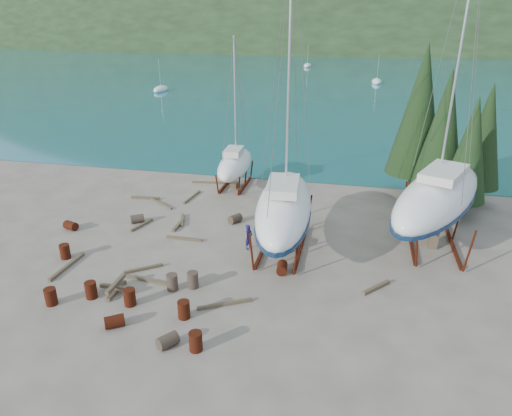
% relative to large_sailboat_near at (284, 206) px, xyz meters
% --- Properties ---
extents(ground, '(600.00, 600.00, 0.00)m').
position_rel_large_sailboat_near_xyz_m(ground, '(-2.68, -2.80, -2.76)').
color(ground, '#685F52').
rests_on(ground, ground).
extents(bay_water, '(700.00, 700.00, 0.00)m').
position_rel_large_sailboat_near_xyz_m(bay_water, '(-2.68, 312.20, -2.75)').
color(bay_water, '#18657B').
rests_on(bay_water, ground).
extents(far_hill, '(800.00, 360.00, 110.00)m').
position_rel_large_sailboat_near_xyz_m(far_hill, '(-2.68, 317.20, -2.76)').
color(far_hill, black).
rests_on(far_hill, ground).
extents(far_house_left, '(6.60, 5.60, 5.60)m').
position_rel_large_sailboat_near_xyz_m(far_house_left, '(-62.68, 187.20, 0.17)').
color(far_house_left, beige).
rests_on(far_house_left, ground).
extents(far_house_center, '(6.60, 5.60, 5.60)m').
position_rel_large_sailboat_near_xyz_m(far_house_center, '(-22.68, 187.20, 0.17)').
color(far_house_center, beige).
rests_on(far_house_center, ground).
extents(far_house_right, '(6.60, 5.60, 5.60)m').
position_rel_large_sailboat_near_xyz_m(far_house_right, '(27.32, 187.20, 0.17)').
color(far_house_right, beige).
rests_on(far_house_right, ground).
extents(cypress_near_right, '(3.60, 3.60, 10.00)m').
position_rel_large_sailboat_near_xyz_m(cypress_near_right, '(9.82, 9.20, 3.03)').
color(cypress_near_right, black).
rests_on(cypress_near_right, ground).
extents(cypress_mid_right, '(3.06, 3.06, 8.50)m').
position_rel_large_sailboat_near_xyz_m(cypress_mid_right, '(11.32, 7.20, 2.16)').
color(cypress_mid_right, black).
rests_on(cypress_mid_right, ground).
extents(cypress_back_left, '(4.14, 4.14, 11.50)m').
position_rel_large_sailboat_near_xyz_m(cypress_back_left, '(8.32, 11.20, 3.90)').
color(cypress_back_left, black).
rests_on(cypress_back_left, ground).
extents(cypress_far_right, '(3.24, 3.24, 9.00)m').
position_rel_large_sailboat_near_xyz_m(cypress_far_right, '(12.82, 10.20, 2.45)').
color(cypress_far_right, black).
rests_on(cypress_far_right, ground).
extents(moored_boat_left, '(2.00, 5.00, 6.05)m').
position_rel_large_sailboat_near_xyz_m(moored_boat_left, '(-32.68, 57.20, -2.37)').
color(moored_boat_left, white).
rests_on(moored_boat_left, ground).
extents(moored_boat_mid, '(2.00, 5.00, 6.05)m').
position_rel_large_sailboat_near_xyz_m(moored_boat_mid, '(7.32, 77.20, -2.37)').
color(moored_boat_mid, white).
rests_on(moored_boat_mid, ground).
extents(moored_boat_far, '(2.00, 5.00, 6.05)m').
position_rel_large_sailboat_near_xyz_m(moored_boat_far, '(-10.68, 107.20, -2.37)').
color(moored_boat_far, white).
rests_on(moored_boat_far, ground).
extents(large_sailboat_near, '(4.01, 11.07, 17.11)m').
position_rel_large_sailboat_near_xyz_m(large_sailboat_near, '(0.00, 0.00, 0.00)').
color(large_sailboat_near, white).
rests_on(large_sailboat_near, ground).
extents(large_sailboat_far, '(8.21, 12.53, 19.21)m').
position_rel_large_sailboat_near_xyz_m(large_sailboat_far, '(8.97, 2.75, 0.38)').
color(large_sailboat_far, white).
rests_on(large_sailboat_far, ground).
extents(small_sailboat_shore, '(2.56, 7.44, 11.79)m').
position_rel_large_sailboat_near_xyz_m(small_sailboat_shore, '(-5.66, 9.99, -0.81)').
color(small_sailboat_shore, white).
rests_on(small_sailboat_shore, ground).
extents(worker, '(0.54, 0.67, 1.59)m').
position_rel_large_sailboat_near_xyz_m(worker, '(-2.02, -0.55, -1.96)').
color(worker, '#191457').
rests_on(worker, ground).
extents(drum_0, '(0.58, 0.58, 0.88)m').
position_rel_large_sailboat_near_xyz_m(drum_0, '(-10.18, -8.32, -2.32)').
color(drum_0, '#56230E').
rests_on(drum_0, ground).
extents(drum_1, '(1.00, 1.05, 0.58)m').
position_rel_large_sailboat_near_xyz_m(drum_1, '(-3.36, -10.01, -2.47)').
color(drum_1, '#2D2823').
rests_on(drum_1, ground).
extents(drum_2, '(1.01, 0.82, 0.58)m').
position_rel_large_sailboat_near_xyz_m(drum_2, '(-14.19, -0.49, -2.47)').
color(drum_2, '#56230E').
rests_on(drum_2, ground).
extents(drum_3, '(0.58, 0.58, 0.88)m').
position_rel_large_sailboat_near_xyz_m(drum_3, '(-3.41, -7.94, -2.32)').
color(drum_3, '#56230E').
rests_on(drum_3, ground).
extents(drum_4, '(1.05, 0.91, 0.58)m').
position_rel_large_sailboat_near_xyz_m(drum_4, '(-2.31, 7.63, -2.47)').
color(drum_4, '#56230E').
rests_on(drum_4, ground).
extents(drum_6, '(0.67, 0.93, 0.58)m').
position_rel_large_sailboat_near_xyz_m(drum_6, '(0.43, -2.90, -2.47)').
color(drum_6, '#56230E').
rests_on(drum_6, ground).
extents(drum_7, '(0.58, 0.58, 0.88)m').
position_rel_large_sailboat_near_xyz_m(drum_7, '(-2.11, -9.97, -2.32)').
color(drum_7, '#56230E').
rests_on(drum_7, ground).
extents(drum_8, '(0.58, 0.58, 0.88)m').
position_rel_large_sailboat_near_xyz_m(drum_8, '(-12.25, -4.02, -2.32)').
color(drum_8, '#56230E').
rests_on(drum_8, ground).
extents(drum_10, '(0.58, 0.58, 0.88)m').
position_rel_large_sailboat_near_xyz_m(drum_10, '(-6.37, -7.54, -2.32)').
color(drum_10, '#56230E').
rests_on(drum_10, ground).
extents(drum_11, '(0.97, 1.05, 0.58)m').
position_rel_large_sailboat_near_xyz_m(drum_11, '(-3.81, 2.98, -2.47)').
color(drum_11, '#2D2823').
rests_on(drum_11, ground).
extents(drum_12, '(1.05, 0.97, 0.58)m').
position_rel_large_sailboat_near_xyz_m(drum_12, '(-6.26, -9.27, -2.47)').
color(drum_12, '#56230E').
rests_on(drum_12, ground).
extents(drum_13, '(0.58, 0.58, 0.88)m').
position_rel_large_sailboat_near_xyz_m(drum_13, '(-8.57, -7.37, -2.32)').
color(drum_13, '#56230E').
rests_on(drum_13, ground).
extents(drum_15, '(1.05, 0.96, 0.58)m').
position_rel_large_sailboat_near_xyz_m(drum_15, '(-10.37, 1.51, -2.47)').
color(drum_15, '#2D2823').
rests_on(drum_15, ground).
extents(drum_16, '(0.58, 0.58, 0.88)m').
position_rel_large_sailboat_near_xyz_m(drum_16, '(-3.88, -5.37, -2.32)').
color(drum_16, '#2D2823').
rests_on(drum_16, ground).
extents(drum_17, '(0.58, 0.58, 0.88)m').
position_rel_large_sailboat_near_xyz_m(drum_17, '(-4.85, -5.81, -2.32)').
color(drum_17, '#2D2823').
rests_on(drum_17, ground).
extents(timber_0, '(0.46, 2.75, 0.14)m').
position_rel_large_sailboat_near_xyz_m(timber_0, '(-8.29, 6.70, -2.69)').
color(timber_0, brown).
rests_on(timber_0, ground).
extents(timber_1, '(1.45, 1.59, 0.19)m').
position_rel_large_sailboat_near_xyz_m(timber_1, '(5.51, -3.50, -2.66)').
color(timber_1, brown).
rests_on(timber_1, ground).
extents(timber_2, '(2.24, 0.43, 0.19)m').
position_rel_large_sailboat_near_xyz_m(timber_2, '(-11.77, 5.70, -2.67)').
color(timber_2, brown).
rests_on(timber_2, ground).
extents(timber_3, '(2.58, 0.43, 0.15)m').
position_rel_large_sailboat_near_xyz_m(timber_3, '(-6.50, -5.37, -2.68)').
color(timber_3, brown).
rests_on(timber_3, ground).
extents(timber_4, '(0.79, 1.90, 0.17)m').
position_rel_large_sailboat_near_xyz_m(timber_4, '(-7.44, 2.39, -2.67)').
color(timber_4, brown).
rests_on(timber_4, ground).
extents(timber_5, '(2.48, 1.48, 0.16)m').
position_rel_large_sailboat_near_xyz_m(timber_5, '(-1.80, -6.60, -2.68)').
color(timber_5, brown).
rests_on(timber_5, ground).
extents(timber_6, '(1.95, 0.22, 0.19)m').
position_rel_large_sailboat_near_xyz_m(timber_6, '(-0.71, 7.18, -2.66)').
color(timber_6, brown).
rests_on(timber_6, ground).
extents(timber_8, '(0.19, 1.84, 0.19)m').
position_rel_large_sailboat_near_xyz_m(timber_8, '(-7.40, 1.50, -2.66)').
color(timber_8, brown).
rests_on(timber_8, ground).
extents(timber_9, '(2.64, 0.45, 0.15)m').
position_rel_large_sailboat_near_xyz_m(timber_9, '(-8.17, 10.20, -2.68)').
color(timber_9, brown).
rests_on(timber_9, ground).
extents(timber_11, '(2.39, 0.19, 0.15)m').
position_rel_large_sailboat_near_xyz_m(timber_11, '(-6.31, -0.27, -2.68)').
color(timber_11, brown).
rests_on(timber_11, ground).
extents(timber_12, '(1.85, 1.46, 0.17)m').
position_rel_large_sailboat_near_xyz_m(timber_12, '(-7.20, -4.31, -2.67)').
color(timber_12, brown).
rests_on(timber_12, ground).
extents(timber_14, '(0.31, 3.09, 0.18)m').
position_rel_large_sailboat_near_xyz_m(timber_14, '(-11.51, -5.03, -2.67)').
color(timber_14, brown).
rests_on(timber_14, ground).
extents(timber_15, '(2.47, 1.77, 0.15)m').
position_rel_large_sailboat_near_xyz_m(timber_15, '(-10.14, 4.93, -2.68)').
color(timber_15, brown).
rests_on(timber_15, ground).
extents(timber_17, '(0.77, 2.02, 0.16)m').
position_rel_large_sailboat_near_xyz_m(timber_17, '(-9.84, 1.01, -2.68)').
color(timber_17, brown).
rests_on(timber_17, ground).
extents(timber_pile_fore, '(1.80, 1.80, 0.60)m').
position_rel_large_sailboat_near_xyz_m(timber_pile_fore, '(-7.58, -6.68, -2.46)').
color(timber_pile_fore, brown).
rests_on(timber_pile_fore, ground).
extents(timber_pile_aft, '(1.80, 1.80, 0.60)m').
position_rel_large_sailboat_near_xyz_m(timber_pile_aft, '(-1.34, 5.22, -2.46)').
color(timber_pile_aft, brown).
rests_on(timber_pile_aft, ground).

